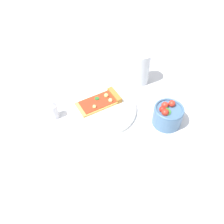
% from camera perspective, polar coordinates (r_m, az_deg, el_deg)
% --- Properties ---
extents(ground_plane, '(2.40, 2.40, 0.00)m').
position_cam_1_polar(ground_plane, '(0.87, -0.23, -1.65)').
color(ground_plane, silver).
rests_on(ground_plane, ground).
extents(plate, '(0.25, 0.25, 0.01)m').
position_cam_1_polar(plate, '(0.90, -2.36, 0.69)').
color(plate, silver).
rests_on(plate, ground_plane).
extents(pizza_slice_main, '(0.16, 0.17, 0.02)m').
position_cam_1_polar(pizza_slice_main, '(0.91, -2.38, 2.62)').
color(pizza_slice_main, '#E5B256').
rests_on(pizza_slice_main, plate).
extents(salad_bowl, '(0.10, 0.10, 0.09)m').
position_cam_1_polar(salad_bowl, '(0.86, 12.87, -0.67)').
color(salad_bowl, '#4C7299').
rests_on(salad_bowl, ground_plane).
extents(soda_glass, '(0.07, 0.07, 0.14)m').
position_cam_1_polar(soda_glass, '(0.99, 6.72, 9.96)').
color(soda_glass, silver).
rests_on(soda_glass, ground_plane).
extents(paper_napkin, '(0.15, 0.16, 0.00)m').
position_cam_1_polar(paper_napkin, '(0.76, -4.85, -13.77)').
color(paper_napkin, white).
rests_on(paper_napkin, ground_plane).
extents(pepper_shaker, '(0.03, 0.03, 0.07)m').
position_cam_1_polar(pepper_shaker, '(0.88, -13.52, 0.43)').
color(pepper_shaker, silver).
rests_on(pepper_shaker, ground_plane).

